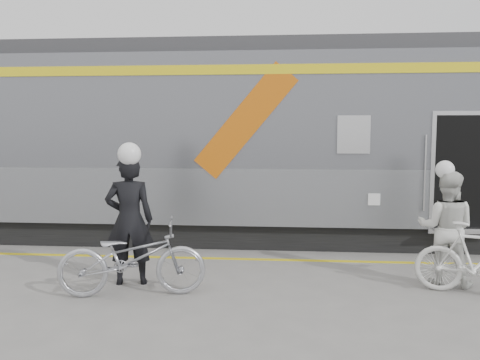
# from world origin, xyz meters

# --- Properties ---
(ground) EXTENTS (90.00, 90.00, 0.00)m
(ground) POSITION_xyz_m (0.00, 0.00, 0.00)
(ground) COLOR slate
(ground) RESTS_ON ground
(train) EXTENTS (24.00, 3.17, 4.10)m
(train) POSITION_xyz_m (1.07, 4.19, 2.05)
(train) COLOR black
(train) RESTS_ON ground
(safety_strip) EXTENTS (24.00, 0.12, 0.01)m
(safety_strip) POSITION_xyz_m (0.00, 2.15, 0.00)
(safety_strip) COLOR yellow
(safety_strip) RESTS_ON ground
(man) EXTENTS (0.80, 0.60, 1.97)m
(man) POSITION_xyz_m (-2.34, 0.57, 0.98)
(man) COLOR black
(man) RESTS_ON ground
(bicycle_left) EXTENTS (2.16, 1.11, 1.08)m
(bicycle_left) POSITION_xyz_m (-2.14, 0.02, 0.54)
(bicycle_left) COLOR #A5A7AD
(bicycle_left) RESTS_ON ground
(woman) EXTENTS (1.01, 0.90, 1.73)m
(woman) POSITION_xyz_m (2.43, 0.96, 0.86)
(woman) COLOR silver
(woman) RESTS_ON ground
(bicycle_right) EXTENTS (1.80, 1.06, 1.05)m
(bicycle_right) POSITION_xyz_m (2.73, 0.41, 0.52)
(bicycle_right) COLOR silver
(bicycle_right) RESTS_ON ground
(helmet_man) EXTENTS (0.34, 0.34, 0.34)m
(helmet_man) POSITION_xyz_m (-2.34, 0.57, 2.14)
(helmet_man) COLOR white
(helmet_man) RESTS_ON man
(helmet_woman) EXTENTS (0.28, 0.28, 0.28)m
(helmet_woman) POSITION_xyz_m (2.43, 0.96, 1.86)
(helmet_woman) COLOR white
(helmet_woman) RESTS_ON woman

